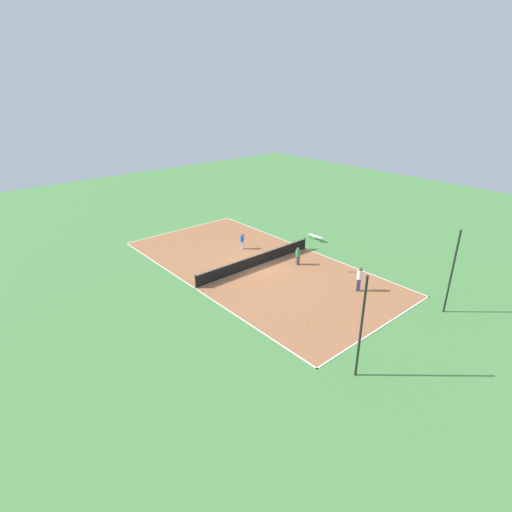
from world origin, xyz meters
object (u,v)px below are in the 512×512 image
object	(u,v)px
tennis_net	(256,260)
tennis_ball_near_net	(265,255)
player_far_green	(298,255)
player_near_blue	(242,240)
tennis_ball_far_baseline	(306,321)
tennis_ball_right_alley	(210,291)
player_near_white	(359,277)
bench	(316,237)
fence_post_back_left	(452,273)
fence_post_back_right	(361,328)
tennis_ball_left_sideline	(338,324)

from	to	relation	value
tennis_net	tennis_ball_near_net	size ratio (longest dim) A/B	165.75
player_far_green	tennis_ball_near_net	bearing A→B (deg)	-73.53
player_near_blue	tennis_ball_far_baseline	size ratio (longest dim) A/B	20.60
tennis_ball_far_baseline	tennis_ball_right_alley	world-z (taller)	same
tennis_net	tennis_ball_right_alley	bearing A→B (deg)	11.88
player_near_white	bench	bearing A→B (deg)	-64.10
player_far_green	tennis_ball_right_alley	bearing A→B (deg)	-1.76
tennis_ball_near_net	fence_post_back_left	world-z (taller)	fence_post_back_left
tennis_net	tennis_ball_near_net	distance (m)	2.42
bench	tennis_ball_far_baseline	xyz separation A→B (m)	(10.77, 8.79, -0.33)
tennis_ball_far_baseline	tennis_net	bearing A→B (deg)	-110.04
fence_post_back_right	player_near_blue	bearing A→B (deg)	-110.09
tennis_ball_far_baseline	player_far_green	bearing A→B (deg)	-132.64
tennis_net	tennis_ball_far_baseline	world-z (taller)	tennis_net
bench	tennis_ball_right_alley	distance (m)	13.11
bench	player_near_blue	world-z (taller)	player_near_blue
tennis_ball_near_net	tennis_ball_right_alley	bearing A→B (deg)	17.52
tennis_ball_right_alley	fence_post_back_left	bearing A→B (deg)	129.45
bench	fence_post_back_right	size ratio (longest dim) A/B	0.28
player_near_white	fence_post_back_left	distance (m)	5.78
bench	player_near_white	size ratio (longest dim) A/B	0.85
player_far_green	tennis_ball_far_baseline	bearing A→B (deg)	51.58
player_far_green	bench	bearing A→B (deg)	-148.44
tennis_net	tennis_ball_left_sideline	size ratio (longest dim) A/B	165.75
tennis_ball_far_baseline	tennis_ball_left_sideline	world-z (taller)	same
player_near_blue	tennis_ball_left_sideline	size ratio (longest dim) A/B	20.60
tennis_net	tennis_ball_near_net	world-z (taller)	tennis_net
fence_post_back_right	player_near_white	bearing A→B (deg)	-144.60
player_far_green	tennis_ball_right_alley	size ratio (longest dim) A/B	21.35
bench	player_near_white	xyz separation A→B (m)	(5.08, 8.43, 0.68)
player_far_green	tennis_ball_far_baseline	size ratio (longest dim) A/B	21.35
tennis_ball_near_net	tennis_ball_right_alley	xyz separation A→B (m)	(7.20, 2.27, 0.00)
fence_post_back_left	tennis_net	bearing A→B (deg)	-70.45
player_near_blue	tennis_ball_left_sideline	bearing A→B (deg)	-143.32
tennis_net	tennis_ball_left_sideline	xyz separation A→B (m)	(1.63, 9.49, -0.48)
tennis_ball_near_net	tennis_ball_far_baseline	bearing A→B (deg)	61.64
player_near_white	tennis_ball_near_net	size ratio (longest dim) A/B	26.54
bench	tennis_ball_left_sideline	distance (m)	13.94
tennis_ball_far_baseline	tennis_ball_near_net	size ratio (longest dim) A/B	1.00
player_far_green	tennis_ball_left_sideline	size ratio (longest dim) A/B	21.35
player_near_white	player_far_green	size ratio (longest dim) A/B	1.24
tennis_net	fence_post_back_left	size ratio (longest dim) A/B	2.05
bench	tennis_ball_near_net	distance (m)	5.81
fence_post_back_left	fence_post_back_right	xyz separation A→B (m)	(9.17, 0.00, 0.00)
tennis_ball_far_baseline	player_near_white	bearing A→B (deg)	-176.34
bench	tennis_ball_right_alley	size ratio (longest dim) A/B	22.58
player_near_white	tennis_ball_far_baseline	size ratio (longest dim) A/B	26.54
player_far_green	fence_post_back_left	bearing A→B (deg)	103.81
tennis_net	player_near_blue	bearing A→B (deg)	-112.02
tennis_net	tennis_ball_left_sideline	distance (m)	9.64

